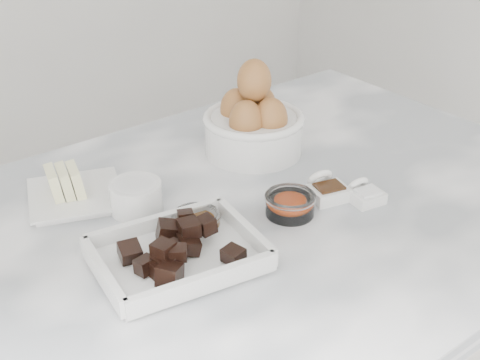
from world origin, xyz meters
The scene contains 9 objects.
marble_slab centered at (0.00, 0.00, 0.92)m, with size 1.20×0.80×0.04m, color white.
chocolate_dish centered at (-0.16, -0.05, 0.96)m, with size 0.26×0.21×0.06m.
butter_plate centered at (-0.19, 0.20, 0.96)m, with size 0.19×0.19×0.06m.
sugar_ramekin centered at (-0.13, 0.11, 0.97)m, with size 0.08×0.08×0.05m.
egg_bowl centered at (0.15, 0.16, 1.00)m, with size 0.19×0.19×0.18m.
honey_bowl centered at (-0.09, 0.00, 0.96)m, with size 0.08×0.08×0.03m.
zest_bowl centered at (0.06, -0.05, 0.96)m, with size 0.08×0.08×0.04m.
vanilla_spoon centered at (0.14, -0.05, 0.96)m, with size 0.07×0.08×0.05m.
salt_spoon centered at (0.18, -0.10, 0.95)m, with size 0.06×0.07×0.04m.
Camera 1 is at (-0.57, -0.72, 1.50)m, focal length 50.00 mm.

